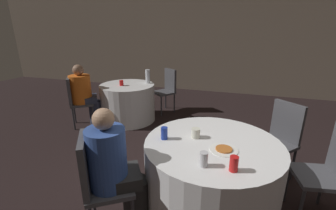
% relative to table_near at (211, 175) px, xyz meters
% --- Properties ---
extents(ground_plane, '(16.00, 16.00, 0.00)m').
position_rel_table_near_xyz_m(ground_plane, '(0.18, -0.03, -0.37)').
color(ground_plane, black).
extents(wall_back, '(16.00, 0.06, 2.80)m').
position_rel_table_near_xyz_m(wall_back, '(0.18, 4.63, 1.03)').
color(wall_back, '#7A6B5B').
rests_on(wall_back, ground_plane).
extents(table_near, '(1.31, 1.31, 0.73)m').
position_rel_table_near_xyz_m(table_near, '(0.00, 0.00, 0.00)').
color(table_near, white).
rests_on(table_near, ground_plane).
extents(table_far, '(1.06, 1.06, 0.73)m').
position_rel_table_near_xyz_m(table_far, '(-1.87, 1.87, 0.00)').
color(table_far, white).
rests_on(table_far, ground_plane).
extents(chair_near_east, '(0.47, 0.46, 0.94)m').
position_rel_table_near_xyz_m(chair_near_east, '(1.06, 0.19, 0.19)').
color(chair_near_east, '#47474C').
rests_on(chair_near_east, ground_plane).
extents(chair_near_northeast, '(0.57, 0.57, 0.94)m').
position_rel_table_near_xyz_m(chair_near_northeast, '(0.72, 0.79, 0.19)').
color(chair_near_northeast, '#47474C').
rests_on(chair_near_northeast, ground_plane).
extents(chair_near_southwest, '(0.55, 0.55, 0.94)m').
position_rel_table_near_xyz_m(chair_near_southwest, '(-0.90, -0.59, 0.19)').
color(chair_near_southwest, '#47474C').
rests_on(chair_near_southwest, ground_plane).
extents(chair_far_southwest, '(0.56, 0.56, 0.94)m').
position_rel_table_near_xyz_m(chair_far_southwest, '(-2.64, 1.31, 0.19)').
color(chair_far_southwest, '#47474C').
rests_on(chair_far_southwest, ground_plane).
extents(chair_far_northeast, '(0.56, 0.56, 0.94)m').
position_rel_table_near_xyz_m(chair_far_northeast, '(-1.29, 2.61, 0.19)').
color(chair_far_northeast, '#47474C').
rests_on(chair_far_northeast, ground_plane).
extents(person_orange_shirt, '(0.51, 0.49, 1.16)m').
position_rel_table_near_xyz_m(person_orange_shirt, '(-2.51, 1.40, 0.24)').
color(person_orange_shirt, '#33384C').
rests_on(person_orange_shirt, ground_plane).
extents(person_blue_shirt, '(0.47, 0.44, 1.17)m').
position_rel_table_near_xyz_m(person_blue_shirt, '(-0.76, -0.50, 0.22)').
color(person_blue_shirt, '#282828').
rests_on(person_blue_shirt, ground_plane).
extents(pizza_plate_near, '(0.25, 0.25, 0.02)m').
position_rel_table_near_xyz_m(pizza_plate_near, '(0.11, -0.11, 0.37)').
color(pizza_plate_near, white).
rests_on(pizza_plate_near, table_near).
extents(soda_can_silver, '(0.07, 0.07, 0.12)m').
position_rel_table_near_xyz_m(soda_can_silver, '(-0.03, -0.41, 0.43)').
color(soda_can_silver, silver).
rests_on(soda_can_silver, table_near).
extents(soda_can_blue, '(0.07, 0.07, 0.12)m').
position_rel_table_near_xyz_m(soda_can_blue, '(-0.47, -0.07, 0.43)').
color(soda_can_blue, '#1E38A5').
rests_on(soda_can_blue, table_near).
extents(soda_can_red, '(0.07, 0.07, 0.12)m').
position_rel_table_near_xyz_m(soda_can_red, '(0.20, -0.40, 0.43)').
color(soda_can_red, red).
rests_on(soda_can_red, table_near).
extents(cup_near, '(0.09, 0.09, 0.10)m').
position_rel_table_near_xyz_m(cup_near, '(-0.18, 0.06, 0.41)').
color(cup_near, silver).
rests_on(cup_near, table_near).
extents(bottle_far, '(0.09, 0.09, 0.27)m').
position_rel_table_near_xyz_m(bottle_far, '(-1.54, 2.12, 0.50)').
color(bottle_far, silver).
rests_on(bottle_far, table_far).
extents(cup_far, '(0.08, 0.08, 0.10)m').
position_rel_table_near_xyz_m(cup_far, '(-1.94, 1.77, 0.42)').
color(cup_far, red).
rests_on(cup_far, table_far).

